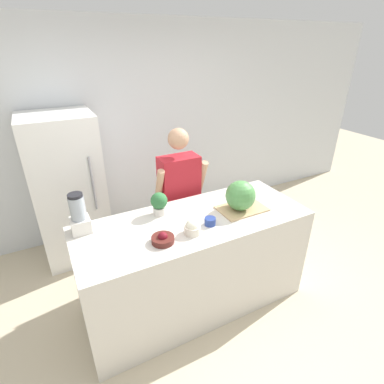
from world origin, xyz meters
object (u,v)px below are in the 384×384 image
object	(u,v)px
potted_plant	(159,203)
bowl_cherries	(163,239)
watermelon	(240,196)
person	(180,200)
bowl_small_blue	(210,221)
bowl_cream	(192,228)
blender	(79,215)
refrigerator	(69,190)

from	to	relation	value
potted_plant	bowl_cherries	bearing A→B (deg)	-108.60
watermelon	potted_plant	xyz separation A→B (m)	(-0.67, 0.27, -0.04)
person	potted_plant	distance (m)	0.58
watermelon	bowl_small_blue	world-z (taller)	watermelon
watermelon	bowl_cherries	xyz separation A→B (m)	(-0.81, -0.13, -0.12)
person	bowl_cherries	distance (m)	0.94
bowl_cream	bowl_small_blue	size ratio (longest dim) A/B	1.43
blender	bowl_small_blue	bearing A→B (deg)	-22.11
refrigerator	potted_plant	world-z (taller)	refrigerator
watermelon	potted_plant	bearing A→B (deg)	158.11
bowl_cherries	bowl_cream	size ratio (longest dim) A/B	1.32
bowl_cherries	potted_plant	xyz separation A→B (m)	(0.14, 0.40, 0.08)
refrigerator	bowl_cherries	bearing A→B (deg)	-71.60
bowl_small_blue	potted_plant	bearing A→B (deg)	130.85
bowl_cherries	bowl_cream	distance (m)	0.26
blender	person	bearing A→B (deg)	18.10
person	watermelon	world-z (taller)	person
bowl_small_blue	potted_plant	xyz separation A→B (m)	(-0.31, 0.36, 0.08)
person	watermelon	distance (m)	0.77
blender	potted_plant	bearing A→B (deg)	-3.19
bowl_cream	potted_plant	bearing A→B (deg)	106.60
refrigerator	person	bearing A→B (deg)	-36.37
bowl_cream	blender	distance (m)	0.90
watermelon	potted_plant	size ratio (longest dim) A/B	1.29
bowl_cream	blender	bearing A→B (deg)	150.72
bowl_cream	bowl_small_blue	xyz separation A→B (m)	(0.19, 0.04, -0.02)
person	bowl_cream	world-z (taller)	person
bowl_cream	bowl_small_blue	distance (m)	0.20
refrigerator	watermelon	xyz separation A→B (m)	(1.32, -1.39, 0.25)
blender	bowl_cream	bearing A→B (deg)	-29.28
refrigerator	bowl_cherries	distance (m)	1.61
person	bowl_cherries	xyz separation A→B (m)	(-0.51, -0.78, 0.16)
bowl_small_blue	refrigerator	bearing A→B (deg)	122.76
watermelon	bowl_small_blue	bearing A→B (deg)	-166.38
refrigerator	bowl_cherries	xyz separation A→B (m)	(0.51, -1.53, 0.13)
potted_plant	watermelon	bearing A→B (deg)	-21.89
bowl_cherries	blender	size ratio (longest dim) A/B	0.52
bowl_cherries	potted_plant	distance (m)	0.43
potted_plant	blender	bearing A→B (deg)	176.81
person	refrigerator	bearing A→B (deg)	143.63
bowl_cream	person	bearing A→B (deg)	72.05
bowl_cream	potted_plant	distance (m)	0.42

